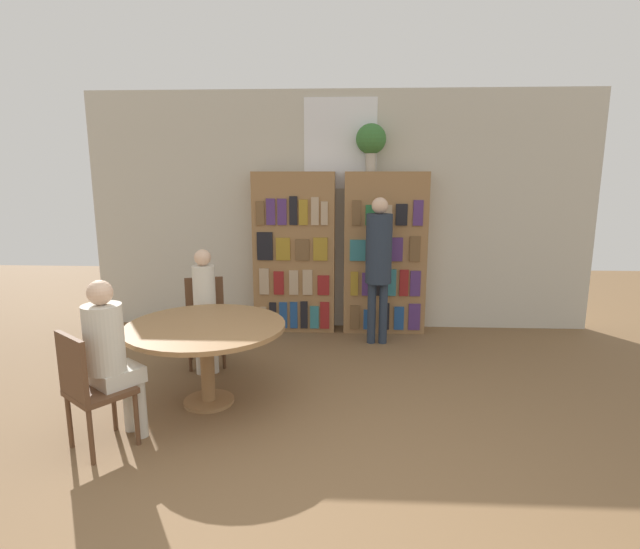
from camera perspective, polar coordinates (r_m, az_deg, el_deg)
name	(u,v)px	position (r m, az deg, el deg)	size (l,w,h in m)	color
ground_plane	(330,534)	(3.16, 1.21, -27.51)	(16.00, 16.00, 0.00)	brown
wall_back	(340,212)	(6.43, 2.28, 7.17)	(6.40, 0.07, 3.00)	beige
bookshelf_left	(294,253)	(6.32, -2.94, 2.49)	(1.02, 0.34, 2.01)	olive
bookshelf_right	(385,254)	(6.31, 7.40, 2.39)	(1.02, 0.34, 2.01)	olive
flower_vase	(371,140)	(6.24, 5.86, 14.99)	(0.36, 0.36, 0.57)	#B7AD9E
reading_table	(206,336)	(4.43, -12.90, -6.82)	(1.37, 1.37, 0.72)	olive
chair_near_camera	(89,386)	(3.99, -24.89, -11.44)	(0.56, 0.56, 0.90)	brown
chair_left_side	(205,316)	(5.44, -12.96, -4.64)	(0.50, 0.50, 0.90)	brown
seated_reader_left	(205,304)	(5.21, -13.03, -3.29)	(0.31, 0.38, 1.24)	beige
seated_reader_right	(111,351)	(3.99, -22.81, -8.04)	(0.42, 0.42, 1.25)	beige
librarian_standing	(379,256)	(5.80, 6.74, 2.16)	(0.30, 0.57, 1.72)	#232D3D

